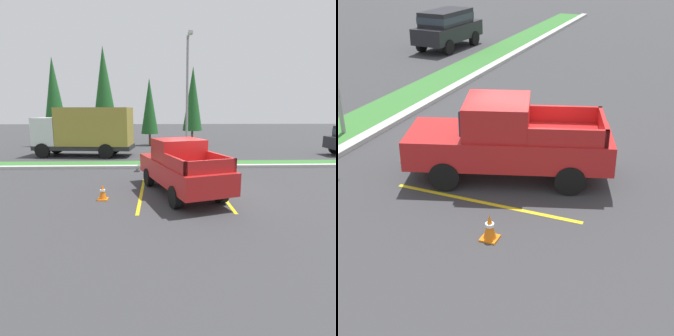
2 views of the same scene
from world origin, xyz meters
TOP-DOWN VIEW (x-y plane):
  - ground_plane at (0.00, 0.00)m, footprint 120.00×120.00m
  - parking_line_near at (-2.36, -0.15)m, footprint 0.12×4.80m
  - parking_line_far at (0.74, -0.15)m, footprint 0.12×4.80m
  - curb_strip at (0.00, 5.00)m, footprint 56.00×0.40m
  - grass_median at (0.00, 6.10)m, footprint 56.00×1.80m
  - pickup_truck_main at (-0.83, -0.10)m, footprint 3.42×5.55m
  - cargo_truck_distant at (-6.76, 9.63)m, footprint 6.98×3.03m
  - street_light at (-0.01, 5.75)m, footprint 0.24×1.49m
  - cypress_tree_leftmost at (-10.95, 15.75)m, footprint 2.04×2.04m
  - cypress_tree_left_inner at (-6.65, 16.68)m, footprint 2.33×2.33m
  - cypress_tree_center at (-2.45, 15.86)m, footprint 1.58×1.58m
  - cypress_tree_right_inner at (1.62, 16.85)m, footprint 1.88×1.88m
  - traffic_cone at (-3.72, -0.88)m, footprint 0.36×0.36m

SIDE VIEW (x-z plane):
  - ground_plane at x=0.00m, z-range 0.00..0.00m
  - parking_line_near at x=-2.36m, z-range 0.00..0.01m
  - parking_line_far at x=0.74m, z-range 0.00..0.01m
  - grass_median at x=0.00m, z-range 0.00..0.06m
  - curb_strip at x=0.00m, z-range 0.00..0.15m
  - traffic_cone at x=-3.72m, z-range -0.01..0.59m
  - pickup_truck_main at x=-0.83m, z-range -0.01..2.09m
  - cargo_truck_distant at x=-6.76m, z-range 0.15..3.55m
  - cypress_tree_center at x=-2.45m, z-range 0.54..6.62m
  - street_light at x=-0.01m, z-range 0.56..7.79m
  - cypress_tree_right_inner at x=1.62m, z-range 0.64..7.89m
  - cypress_tree_leftmost at x=-10.95m, z-range 0.70..8.55m
  - cypress_tree_left_inner at x=-6.65m, z-range 0.80..9.75m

